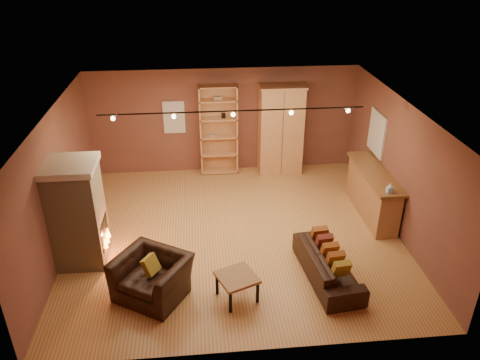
{
  "coord_description": "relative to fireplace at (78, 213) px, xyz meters",
  "views": [
    {
      "loc": [
        -0.7,
        -8.44,
        5.71
      ],
      "look_at": [
        0.14,
        0.2,
        1.2
      ],
      "focal_mm": 35.0,
      "sensor_mm": 36.0,
      "label": 1
    }
  ],
  "objects": [
    {
      "name": "ceiling",
      "position": [
        3.04,
        0.6,
        1.74
      ],
      "size": [
        7.0,
        7.0,
        0.0
      ],
      "primitive_type": "plane",
      "rotation": [
        3.14,
        0.0,
        0.0
      ],
      "color": "#552E1B",
      "rests_on": "back_wall"
    },
    {
      "name": "loveseat",
      "position": [
        4.65,
        -1.01,
        -0.66
      ],
      "size": [
        0.78,
        2.0,
        0.79
      ],
      "rotation": [
        0.0,
        0.0,
        1.68
      ],
      "color": "black",
      "rests_on": "floor"
    },
    {
      "name": "track_rail",
      "position": [
        3.04,
        0.8,
        1.63
      ],
      "size": [
        5.2,
        0.09,
        0.13
      ],
      "color": "black",
      "rests_on": "ceiling"
    },
    {
      "name": "back_window",
      "position": [
        1.74,
        3.83,
        0.49
      ],
      "size": [
        0.56,
        0.04,
        0.86
      ],
      "primitive_type": "cube",
      "color": "silver",
      "rests_on": "back_wall"
    },
    {
      "name": "bookcase",
      "position": [
        2.89,
        3.72,
        0.17
      ],
      "size": [
        0.99,
        0.39,
        2.42
      ],
      "color": "tan",
      "rests_on": "floor"
    },
    {
      "name": "left_wall",
      "position": [
        -0.46,
        0.6,
        0.34
      ],
      "size": [
        0.02,
        6.5,
        2.8
      ],
      "primitive_type": "cube",
      "color": "brown",
      "rests_on": "floor"
    },
    {
      "name": "armchair",
      "position": [
        1.42,
        -1.19,
        -0.54
      ],
      "size": [
        1.43,
        1.29,
        1.05
      ],
      "rotation": [
        0.0,
        0.0,
        -0.56
      ],
      "color": "black",
      "rests_on": "floor"
    },
    {
      "name": "armoire",
      "position": [
        4.52,
        3.54,
        0.15
      ],
      "size": [
        1.19,
        0.68,
        2.42
      ],
      "color": "tan",
      "rests_on": "floor"
    },
    {
      "name": "coffee_table",
      "position": [
        2.91,
        -1.43,
        -0.65
      ],
      "size": [
        0.83,
        0.83,
        0.48
      ],
      "rotation": [
        0.0,
        0.0,
        0.39
      ],
      "color": "brown",
      "rests_on": "floor"
    },
    {
      "name": "right_window",
      "position": [
        6.51,
        2.0,
        0.59
      ],
      "size": [
        0.05,
        0.9,
        1.0
      ],
      "primitive_type": "cube",
      "color": "silver",
      "rests_on": "right_wall"
    },
    {
      "name": "tissue_box",
      "position": [
        6.19,
        0.2,
        0.11
      ],
      "size": [
        0.11,
        0.11,
        0.21
      ],
      "rotation": [
        0.0,
        0.0,
        -0.01
      ],
      "color": "#83B9D3",
      "rests_on": "bar_counter"
    },
    {
      "name": "bar_counter",
      "position": [
        6.24,
        1.14,
        -0.51
      ],
      "size": [
        0.61,
        2.26,
        1.08
      ],
      "color": "#AB794E",
      "rests_on": "floor"
    },
    {
      "name": "fireplace",
      "position": [
        0.0,
        0.0,
        0.0
      ],
      "size": [
        1.01,
        0.98,
        2.12
      ],
      "color": "tan",
      "rests_on": "floor"
    },
    {
      "name": "right_wall",
      "position": [
        6.54,
        0.6,
        0.34
      ],
      "size": [
        0.02,
        6.5,
        2.8
      ],
      "primitive_type": "cube",
      "color": "brown",
      "rests_on": "floor"
    },
    {
      "name": "back_wall",
      "position": [
        3.04,
        3.85,
        0.34
      ],
      "size": [
        7.0,
        0.02,
        2.8
      ],
      "primitive_type": "cube",
      "color": "brown",
      "rests_on": "floor"
    },
    {
      "name": "floor",
      "position": [
        3.04,
        0.6,
        -1.06
      ],
      "size": [
        7.0,
        7.0,
        0.0
      ],
      "primitive_type": "plane",
      "color": "#A6703B",
      "rests_on": "ground"
    }
  ]
}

